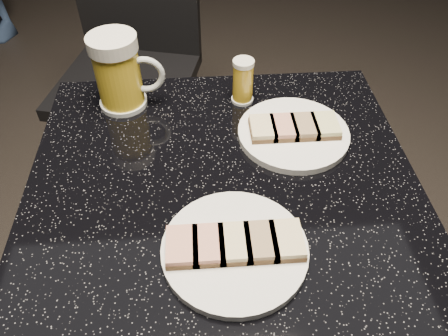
{
  "coord_description": "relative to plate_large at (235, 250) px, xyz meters",
  "views": [
    {
      "loc": [
        -0.04,
        -0.51,
        1.32
      ],
      "look_at": [
        0.0,
        0.0,
        0.8
      ],
      "focal_mm": 35.0,
      "sensor_mm": 36.0,
      "label": 1
    }
  ],
  "objects": [
    {
      "name": "plate_large",
      "position": [
        0.0,
        0.0,
        0.0
      ],
      "size": [
        0.23,
        0.23,
        0.01
      ],
      "primitive_type": "cylinder",
      "color": "white",
      "rests_on": "table"
    },
    {
      "name": "plate_small",
      "position": [
        0.14,
        0.26,
        0.0
      ],
      "size": [
        0.22,
        0.22,
        0.01
      ],
      "primitive_type": "cylinder",
      "color": "white",
      "rests_on": "table"
    },
    {
      "name": "table",
      "position": [
        -0.01,
        0.13,
        -0.25
      ],
      "size": [
        0.7,
        0.7,
        0.75
      ],
      "color": "black",
      "rests_on": "floor"
    },
    {
      "name": "beer_mug",
      "position": [
        -0.2,
        0.39,
        0.07
      ],
      "size": [
        0.15,
        0.1,
        0.16
      ],
      "color": "white",
      "rests_on": "table"
    },
    {
      "name": "beer_tumbler",
      "position": [
        0.05,
        0.39,
        0.04
      ],
      "size": [
        0.05,
        0.05,
        0.1
      ],
      "color": "silver",
      "rests_on": "table"
    },
    {
      "name": "chair",
      "position": [
        -0.27,
        0.99,
        -0.25
      ],
      "size": [
        0.53,
        0.53,
        0.89
      ],
      "color": "black",
      "rests_on": "floor"
    },
    {
      "name": "canapes_on_plate_large",
      "position": [
        0.0,
        0.0,
        0.02
      ],
      "size": [
        0.21,
        0.07,
        0.02
      ],
      "color": "#4C3521",
      "rests_on": "plate_large"
    },
    {
      "name": "canapes_on_plate_small",
      "position": [
        0.14,
        0.26,
        0.02
      ],
      "size": [
        0.17,
        0.07,
        0.02
      ],
      "color": "#4C3521",
      "rests_on": "plate_small"
    }
  ]
}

